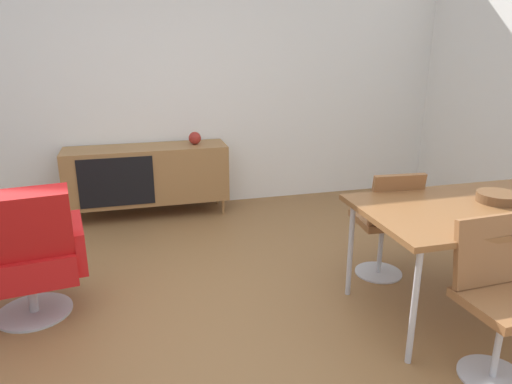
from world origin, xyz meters
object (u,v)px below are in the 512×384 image
object	(u,v)px
wooden_bowl_on_table	(498,197)
dining_chair_front_left	(497,295)
sideboard	(147,174)
vase_cobalt	(195,138)
dining_table	(485,212)
dining_chair_back_left	(387,220)
lounge_chair_red	(24,253)

from	to	relation	value
wooden_bowl_on_table	dining_chair_front_left	bearing A→B (deg)	-127.97
sideboard	vase_cobalt	bearing A→B (deg)	0.22
dining_table	dining_chair_back_left	size ratio (longest dim) A/B	1.87
vase_cobalt	sideboard	bearing A→B (deg)	-179.78
wooden_bowl_on_table	dining_table	bearing A→B (deg)	-159.76
dining_chair_front_left	dining_chair_back_left	bearing A→B (deg)	90.08
vase_cobalt	dining_chair_front_left	distance (m)	3.20
dining_chair_front_left	dining_table	bearing A→B (deg)	57.71
dining_chair_front_left	sideboard	bearing A→B (deg)	119.12
sideboard	dining_chair_back_left	distance (m)	2.47
dining_chair_front_left	wooden_bowl_on_table	bearing A→B (deg)	52.03
dining_chair_back_left	wooden_bowl_on_table	bearing A→B (deg)	-47.59
dining_chair_front_left	lounge_chair_red	bearing A→B (deg)	154.33
dining_table	dining_chair_front_left	size ratio (longest dim) A/B	1.87
vase_cobalt	wooden_bowl_on_table	size ratio (longest dim) A/B	0.49
vase_cobalt	wooden_bowl_on_table	xyz separation A→B (m)	(1.62, -2.36, -0.01)
vase_cobalt	dining_chair_back_left	bearing A→B (deg)	-58.05
wooden_bowl_on_table	lounge_chair_red	size ratio (longest dim) A/B	0.27
vase_cobalt	dining_chair_back_left	world-z (taller)	dining_chair_back_left
dining_chair_back_left	dining_chair_front_left	size ratio (longest dim) A/B	1.00
sideboard	wooden_bowl_on_table	distance (m)	3.19
dining_table	lounge_chair_red	world-z (taller)	lounge_chair_red
dining_chair_back_left	lounge_chair_red	world-z (taller)	lounge_chair_red
dining_table	lounge_chair_red	distance (m)	2.91
sideboard	dining_chair_back_left	size ratio (longest dim) A/B	1.87
sideboard	wooden_bowl_on_table	xyz separation A→B (m)	(2.12, -2.36, 0.33)
vase_cobalt	dining_chair_back_left	distance (m)	2.20
sideboard	dining_chair_back_left	xyz separation A→B (m)	(1.65, -1.84, 0.03)
vase_cobalt	wooden_bowl_on_table	world-z (taller)	vase_cobalt
vase_cobalt	wooden_bowl_on_table	distance (m)	2.87
vase_cobalt	dining_table	xyz separation A→B (m)	(1.51, -2.40, -0.09)
dining_table	lounge_chair_red	bearing A→B (deg)	167.40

